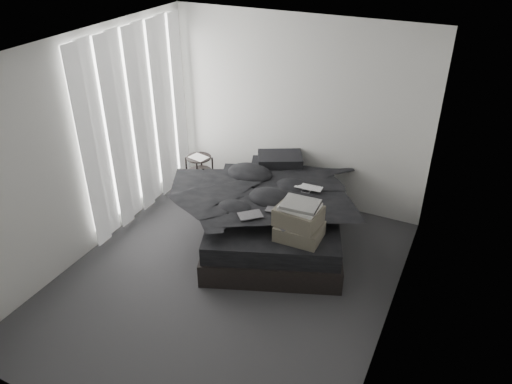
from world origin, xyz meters
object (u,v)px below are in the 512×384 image
at_px(bed, 275,228).
at_px(laptop, 308,184).
at_px(box_lower, 297,259).
at_px(side_stand, 200,178).

relative_size(bed, laptop, 6.24).
bearing_deg(box_lower, laptop, 103.54).
distance_m(bed, side_stand, 1.47).
bearing_deg(side_stand, laptop, -9.27).
bearing_deg(box_lower, bed, 133.62).
xyz_separation_m(bed, side_stand, (-1.38, 0.47, 0.18)).
bearing_deg(laptop, side_stand, 168.14).
bearing_deg(bed, side_stand, 140.70).
relative_size(side_stand, box_lower, 1.22).
height_order(bed, box_lower, box_lower).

